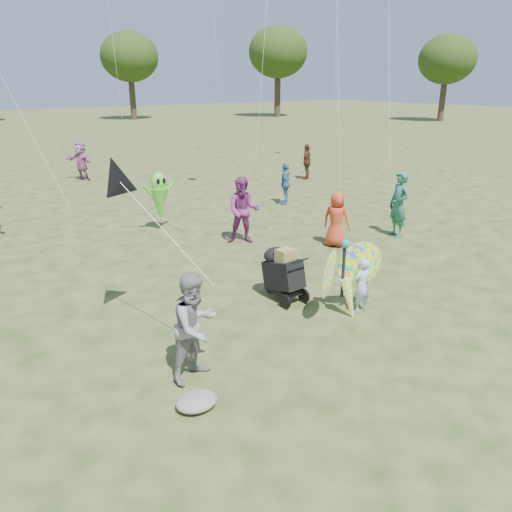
% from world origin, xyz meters
% --- Properties ---
extents(ground, '(160.00, 160.00, 0.00)m').
position_xyz_m(ground, '(0.00, 0.00, 0.00)').
color(ground, '#51592B').
rests_on(ground, ground).
extents(child_girl, '(0.40, 0.27, 1.07)m').
position_xyz_m(child_girl, '(1.38, 0.27, 0.53)').
color(child_girl, '#A6BCEB').
rests_on(child_girl, ground).
extents(adult_man, '(0.95, 0.83, 1.66)m').
position_xyz_m(adult_man, '(-2.27, 0.16, 0.83)').
color(adult_man, gray).
rests_on(adult_man, ground).
extents(grey_bag, '(0.59, 0.48, 0.19)m').
position_xyz_m(grey_bag, '(-2.66, -0.51, 0.09)').
color(grey_bag, gray).
rests_on(grey_bag, ground).
extents(crowd_a, '(0.73, 0.85, 1.47)m').
position_xyz_m(crowd_a, '(3.84, 3.43, 0.73)').
color(crowd_a, '#C23B1F').
rests_on(crowd_a, ground).
extents(crowd_c, '(0.87, 0.85, 1.47)m').
position_xyz_m(crowd_c, '(5.82, 7.99, 0.73)').
color(crowd_c, teal).
rests_on(crowd_c, ground).
extents(crowd_e, '(1.11, 1.07, 1.80)m').
position_xyz_m(crowd_e, '(2.03, 5.13, 0.90)').
color(crowd_e, '#7B296E').
rests_on(crowd_e, ground).
extents(crowd_f, '(0.60, 0.76, 1.84)m').
position_xyz_m(crowd_f, '(5.88, 3.06, 0.92)').
color(crowd_f, '#286A54').
rests_on(crowd_f, ground).
extents(crowd_h, '(0.97, 0.81, 1.55)m').
position_xyz_m(crowd_h, '(9.61, 11.11, 0.78)').
color(crowd_h, '#512B1B').
rests_on(crowd_h, ground).
extents(crowd_j, '(1.06, 1.64, 1.69)m').
position_xyz_m(crowd_j, '(1.41, 16.79, 0.85)').
color(crowd_j, '#B46798').
rests_on(crowd_j, ground).
extents(jogging_stroller, '(0.54, 1.07, 1.09)m').
position_xyz_m(jogging_stroller, '(0.51, 1.59, 0.61)').
color(jogging_stroller, black).
rests_on(jogging_stroller, ground).
extents(butterfly_kite, '(1.74, 0.75, 1.69)m').
position_xyz_m(butterfly_kite, '(1.00, 0.33, 0.74)').
color(butterfly_kite, orange).
rests_on(butterfly_kite, ground).
extents(delta_kite_rig, '(0.98, 2.35, 1.71)m').
position_xyz_m(delta_kite_rig, '(-2.40, 2.27, 2.62)').
color(delta_kite_rig, black).
rests_on(delta_kite_rig, ground).
extents(alien_kite, '(1.12, 0.69, 1.74)m').
position_xyz_m(alien_kite, '(0.72, 7.52, 0.97)').
color(alien_kite, '#55CB2F').
rests_on(alien_kite, ground).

